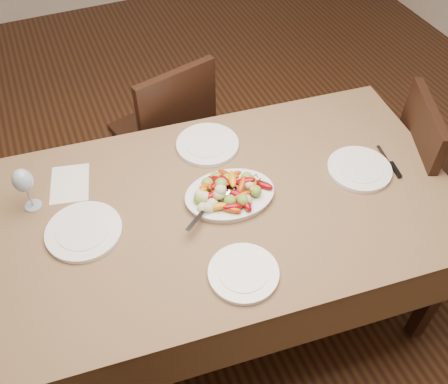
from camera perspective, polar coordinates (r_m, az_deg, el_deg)
name	(u,v)px	position (r m, az deg, el deg)	size (l,w,h in m)	color
floor	(240,246)	(2.76, 1.87, -6.15)	(6.00, 6.00, 0.00)	#351D10
dining_table	(224,259)	(2.24, 0.00, -7.63)	(1.84, 1.04, 0.76)	brown
chair_far	(161,131)	(2.70, -7.17, 6.88)	(0.42, 0.42, 0.95)	black
chair_right	(441,186)	(2.61, 23.58, 0.64)	(0.42, 0.42, 0.95)	black
serving_platter	(230,196)	(1.95, 0.66, -0.45)	(0.34, 0.25, 0.02)	white
roasted_vegetables	(230,186)	(1.91, 0.67, 0.69)	(0.28, 0.19, 0.09)	#780208
serving_spoon	(216,200)	(1.89, -0.87, -0.94)	(0.28, 0.06, 0.03)	#9EA0A8
plate_left	(84,231)	(1.91, -15.72, -4.35)	(0.28, 0.28, 0.02)	white
plate_right	(359,169)	(2.13, 15.21, 2.53)	(0.26, 0.26, 0.02)	white
plate_far	(208,145)	(2.17, -1.90, 5.44)	(0.27, 0.27, 0.02)	white
plate_near	(243,273)	(1.74, 2.24, -9.27)	(0.25, 0.25, 0.02)	white
wine_glass	(26,188)	(2.00, -21.70, 0.41)	(0.08, 0.08, 0.20)	#8C99A5
menu_card	(70,184)	(2.11, -17.21, 0.93)	(0.15, 0.21, 0.00)	silver
table_knife	(390,163)	(2.20, 18.40, 3.15)	(0.02, 0.20, 0.01)	#9EA0A8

